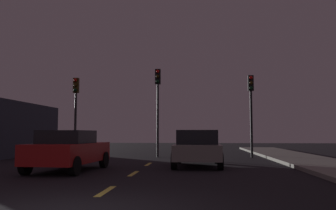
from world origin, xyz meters
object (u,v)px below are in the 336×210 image
object	(u,v)px
traffic_signal_center	(158,95)
traffic_signal_left	(76,101)
traffic_signal_right	(251,100)
car_adjacent_lane	(69,150)
car_stopped_ahead	(197,148)

from	to	relation	value
traffic_signal_center	traffic_signal_left	bearing A→B (deg)	-179.99
traffic_signal_left	traffic_signal_right	distance (m)	10.39
traffic_signal_left	traffic_signal_right	world-z (taller)	traffic_signal_right
traffic_signal_right	car_adjacent_lane	world-z (taller)	traffic_signal_right
traffic_signal_right	car_stopped_ahead	size ratio (longest dim) A/B	1.17
traffic_signal_left	car_adjacent_lane	bearing A→B (deg)	-72.50
traffic_signal_right	car_adjacent_lane	distance (m)	11.51
traffic_signal_left	car_stopped_ahead	xyz separation A→B (m)	(7.27, -5.71, -2.55)
traffic_signal_left	traffic_signal_right	size ratio (longest dim) A/B	0.99
traffic_signal_center	car_adjacent_lane	distance (m)	8.83
car_adjacent_lane	traffic_signal_right	bearing A→B (deg)	45.44
traffic_signal_center	car_stopped_ahead	bearing A→B (deg)	-68.01
traffic_signal_right	traffic_signal_center	bearing A→B (deg)	179.99
traffic_signal_center	car_adjacent_lane	world-z (taller)	traffic_signal_center
traffic_signal_center	car_stopped_ahead	world-z (taller)	traffic_signal_center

